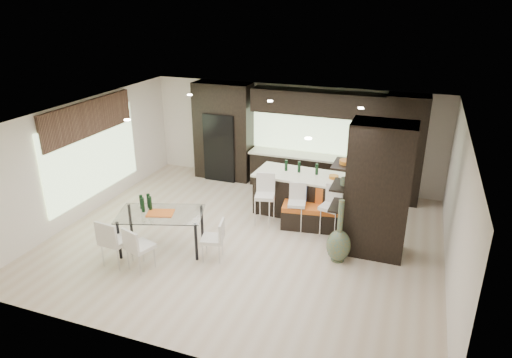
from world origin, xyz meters
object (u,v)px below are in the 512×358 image
at_px(stool_left, 265,205).
at_px(dining_table, 162,231).
at_px(floor_vase, 340,231).
at_px(chair_far, 116,243).
at_px(kitchen_island, 306,194).
at_px(chair_end, 212,242).
at_px(bench, 314,217).
at_px(chair_near, 141,250).
at_px(stool_right, 329,216).
at_px(stool_mid, 297,211).

height_order(stool_left, dining_table, stool_left).
bearing_deg(dining_table, floor_vase, -5.01).
bearing_deg(chair_far, floor_vase, 26.96).
height_order(kitchen_island, chair_end, kitchen_island).
bearing_deg(chair_far, stool_left, 55.49).
bearing_deg(dining_table, bench, 17.94).
bearing_deg(dining_table, chair_near, -108.07).
relative_size(dining_table, chair_near, 2.05).
distance_m(kitchen_island, dining_table, 3.49).
bearing_deg(stool_right, chair_near, -126.38).
bearing_deg(dining_table, chair_end, -18.07).
height_order(stool_right, chair_far, chair_far).
xyz_separation_m(stool_right, floor_vase, (0.39, -0.98, 0.20)).
relative_size(kitchen_island, floor_vase, 1.85).
bearing_deg(kitchen_island, chair_far, -127.36).
bearing_deg(chair_end, kitchen_island, -38.32).
bearing_deg(stool_left, dining_table, -145.12).
bearing_deg(dining_table, kitchen_island, 29.96).
xyz_separation_m(stool_mid, floor_vase, (1.12, -0.99, 0.23)).
relative_size(stool_mid, chair_end, 1.10).
bearing_deg(stool_mid, stool_left, 170.74).
relative_size(kitchen_island, chair_far, 2.66).
bearing_deg(stool_mid, dining_table, -153.56).
xyz_separation_m(kitchen_island, chair_end, (-1.21, -2.60, -0.11)).
xyz_separation_m(kitchen_island, bench, (0.36, -0.64, -0.23)).
relative_size(bench, chair_end, 1.83).
xyz_separation_m(chair_near, chair_far, (-0.53, -0.02, 0.04)).
distance_m(stool_left, dining_table, 2.39).
relative_size(stool_left, floor_vase, 0.73).
bearing_deg(bench, chair_far, -147.67).
distance_m(kitchen_island, floor_vase, 2.12).
bearing_deg(kitchen_island, stool_left, -128.96).
relative_size(stool_left, chair_far, 1.06).
distance_m(stool_left, chair_near, 3.01).
height_order(bench, chair_far, chair_far).
bearing_deg(bench, chair_end, -136.86).
bearing_deg(chair_end, stool_right, -60.88).
relative_size(stool_mid, chair_far, 0.94).
bearing_deg(chair_end, chair_far, 102.32).
xyz_separation_m(stool_left, chair_end, (-0.47, -1.77, -0.09)).
distance_m(floor_vase, chair_end, 2.48).
height_order(stool_right, bench, stool_right).
relative_size(floor_vase, chair_near, 1.59).
bearing_deg(stool_right, stool_mid, -166.98).
xyz_separation_m(bench, floor_vase, (0.76, -1.16, 0.38)).
bearing_deg(chair_far, kitchen_island, 54.96).
height_order(kitchen_island, chair_near, kitchen_island).
distance_m(chair_near, chair_end, 1.37).
distance_m(stool_right, floor_vase, 1.07).
distance_m(bench, floor_vase, 1.44).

